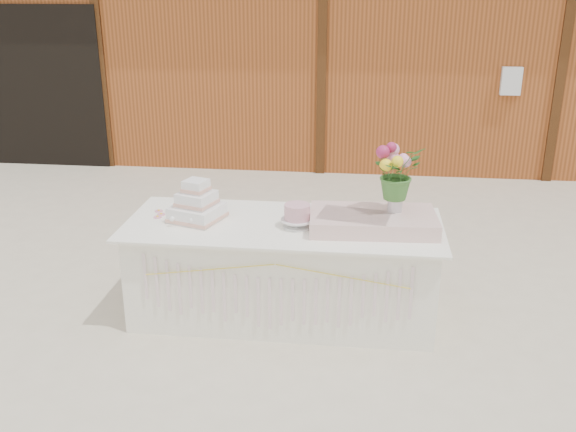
{
  "coord_description": "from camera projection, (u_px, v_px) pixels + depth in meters",
  "views": [
    {
      "loc": [
        0.58,
        -4.5,
        2.51
      ],
      "look_at": [
        0.0,
        0.3,
        0.72
      ],
      "focal_mm": 40.0,
      "sensor_mm": 36.0,
      "label": 1
    }
  ],
  "objects": [
    {
      "name": "wedding_cake",
      "position": [
        197.0,
        207.0,
        4.89
      ],
      "size": [
        0.45,
        0.45,
        0.32
      ],
      "rotation": [
        0.0,
        0.0,
        -0.32
      ],
      "color": "white",
      "rests_on": "cake_table"
    },
    {
      "name": "bouquet",
      "position": [
        397.0,
        166.0,
        4.65
      ],
      "size": [
        0.47,
        0.46,
        0.39
      ],
      "primitive_type": "imported",
      "rotation": [
        0.0,
        0.0,
        0.7
      ],
      "color": "#3A712D",
      "rests_on": "flower_vase"
    },
    {
      "name": "loose_flowers",
      "position": [
        162.0,
        211.0,
        5.1
      ],
      "size": [
        0.2,
        0.33,
        0.02
      ],
      "primitive_type": null,
      "rotation": [
        0.0,
        0.0,
        -0.26
      ],
      "color": "pink",
      "rests_on": "cake_table"
    },
    {
      "name": "pink_cake_stand",
      "position": [
        297.0,
        215.0,
        4.75
      ],
      "size": [
        0.25,
        0.25,
        0.18
      ],
      "color": "white",
      "rests_on": "cake_table"
    },
    {
      "name": "barn",
      "position": [
        330.0,
        35.0,
        10.12
      ],
      "size": [
        12.6,
        4.6,
        3.3
      ],
      "color": "#9E4D21",
      "rests_on": "ground"
    },
    {
      "name": "satin_runner",
      "position": [
        373.0,
        221.0,
        4.74
      ],
      "size": [
        0.95,
        0.59,
        0.12
      ],
      "primitive_type": "cube",
      "rotation": [
        0.0,
        0.0,
        0.06
      ],
      "color": "beige",
      "rests_on": "cake_table"
    },
    {
      "name": "cake_table",
      "position": [
        283.0,
        270.0,
        4.98
      ],
      "size": [
        2.4,
        1.0,
        0.77
      ],
      "color": "white",
      "rests_on": "ground"
    },
    {
      "name": "flower_vase",
      "position": [
        395.0,
        202.0,
        4.74
      ],
      "size": [
        0.11,
        0.11,
        0.15
      ],
      "primitive_type": "cylinder",
      "color": "silver",
      "rests_on": "satin_runner"
    },
    {
      "name": "ground",
      "position": [
        284.0,
        313.0,
        5.12
      ],
      "size": [
        80.0,
        80.0,
        0.0
      ],
      "primitive_type": "plane",
      "color": "beige",
      "rests_on": "ground"
    }
  ]
}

